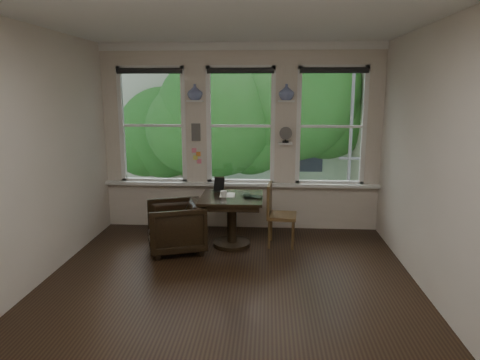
# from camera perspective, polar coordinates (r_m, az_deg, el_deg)

# --- Properties ---
(ground) EXTENTS (4.50, 4.50, 0.00)m
(ground) POSITION_cam_1_polar(r_m,az_deg,el_deg) (5.25, -1.53, -13.69)
(ground) COLOR black
(ground) RESTS_ON ground
(ceiling) EXTENTS (4.50, 4.50, 0.00)m
(ceiling) POSITION_cam_1_polar(r_m,az_deg,el_deg) (4.79, -1.74, 20.70)
(ceiling) COLOR silver
(ceiling) RESTS_ON ground
(wall_back) EXTENTS (4.50, 0.00, 4.50)m
(wall_back) POSITION_cam_1_polar(r_m,az_deg,el_deg) (7.02, 0.10, 5.60)
(wall_back) COLOR beige
(wall_back) RESTS_ON ground
(wall_front) EXTENTS (4.50, 0.00, 4.50)m
(wall_front) POSITION_cam_1_polar(r_m,az_deg,el_deg) (2.62, -6.27, -5.11)
(wall_front) COLOR beige
(wall_front) RESTS_ON ground
(wall_left) EXTENTS (0.00, 4.50, 4.50)m
(wall_left) POSITION_cam_1_polar(r_m,az_deg,el_deg) (5.49, -25.76, 2.68)
(wall_left) COLOR beige
(wall_left) RESTS_ON ground
(wall_right) EXTENTS (0.00, 4.50, 4.50)m
(wall_right) POSITION_cam_1_polar(r_m,az_deg,el_deg) (5.10, 24.42, 2.20)
(wall_right) COLOR beige
(wall_right) RESTS_ON ground
(window_left) EXTENTS (1.10, 0.12, 1.90)m
(window_left) POSITION_cam_1_polar(r_m,az_deg,el_deg) (7.24, -11.52, 7.15)
(window_left) COLOR white
(window_left) RESTS_ON ground
(window_center) EXTENTS (1.10, 0.12, 1.90)m
(window_center) POSITION_cam_1_polar(r_m,az_deg,el_deg) (7.00, 0.10, 7.23)
(window_center) COLOR white
(window_center) RESTS_ON ground
(window_right) EXTENTS (1.10, 0.12, 1.90)m
(window_right) POSITION_cam_1_polar(r_m,az_deg,el_deg) (7.06, 12.02, 7.01)
(window_right) COLOR white
(window_right) RESTS_ON ground
(shelf_left) EXTENTS (0.26, 0.16, 0.03)m
(shelf_left) POSITION_cam_1_polar(r_m,az_deg,el_deg) (6.97, -6.01, 10.44)
(shelf_left) COLOR white
(shelf_left) RESTS_ON ground
(shelf_right) EXTENTS (0.26, 0.16, 0.03)m
(shelf_right) POSITION_cam_1_polar(r_m,az_deg,el_deg) (6.87, 6.19, 10.42)
(shelf_right) COLOR white
(shelf_right) RESTS_ON ground
(intercom) EXTENTS (0.14, 0.06, 0.28)m
(intercom) POSITION_cam_1_polar(r_m,az_deg,el_deg) (7.03, -5.88, 6.37)
(intercom) COLOR #59544F
(intercom) RESTS_ON ground
(sticky_notes) EXTENTS (0.16, 0.01, 0.24)m
(sticky_notes) POSITION_cam_1_polar(r_m,az_deg,el_deg) (7.07, -5.82, 3.55)
(sticky_notes) COLOR pink
(sticky_notes) RESTS_ON ground
(desk_fan) EXTENTS (0.20, 0.20, 0.24)m
(desk_fan) POSITION_cam_1_polar(r_m,az_deg,el_deg) (6.89, 6.10, 5.67)
(desk_fan) COLOR #59544F
(desk_fan) RESTS_ON ground
(vase_left) EXTENTS (0.24, 0.24, 0.25)m
(vase_left) POSITION_cam_1_polar(r_m,az_deg,el_deg) (6.97, -6.04, 11.58)
(vase_left) COLOR silver
(vase_left) RESTS_ON shelf_left
(vase_right) EXTENTS (0.24, 0.24, 0.25)m
(vase_right) POSITION_cam_1_polar(r_m,az_deg,el_deg) (6.87, 6.22, 11.58)
(vase_right) COLOR silver
(vase_right) RESTS_ON shelf_right
(table) EXTENTS (0.90, 0.90, 0.75)m
(table) POSITION_cam_1_polar(r_m,az_deg,el_deg) (6.33, -1.10, -5.51)
(table) COLOR black
(table) RESTS_ON ground
(armchair_left) EXTENTS (0.99, 0.98, 0.72)m
(armchair_left) POSITION_cam_1_polar(r_m,az_deg,el_deg) (6.20, -8.56, -6.16)
(armchair_left) COLOR black
(armchair_left) RESTS_ON ground
(cushion_red) EXTENTS (0.45, 0.45, 0.06)m
(cushion_red) POSITION_cam_1_polar(r_m,az_deg,el_deg) (6.17, -8.58, -5.37)
(cushion_red) COLOR maroon
(cushion_red) RESTS_ON armchair_left
(side_chair_right) EXTENTS (0.46, 0.46, 0.92)m
(side_chair_right) POSITION_cam_1_polar(r_m,az_deg,el_deg) (6.35, 5.61, -4.71)
(side_chair_right) COLOR #4F361C
(side_chair_right) RESTS_ON ground
(laptop) EXTENTS (0.37, 0.33, 0.02)m
(laptop) POSITION_cam_1_polar(r_m,az_deg,el_deg) (6.14, 1.36, -2.30)
(laptop) COLOR black
(laptop) RESTS_ON table
(mug) EXTENTS (0.13, 0.13, 0.09)m
(mug) POSITION_cam_1_polar(r_m,az_deg,el_deg) (6.18, -2.19, -1.88)
(mug) COLOR white
(mug) RESTS_ON table
(drinking_glass) EXTENTS (0.13, 0.13, 0.09)m
(drinking_glass) POSITION_cam_1_polar(r_m,az_deg,el_deg) (6.11, 0.95, -2.05)
(drinking_glass) COLOR white
(drinking_glass) RESTS_ON table
(tablet) EXTENTS (0.17, 0.11, 0.22)m
(tablet) POSITION_cam_1_polar(r_m,az_deg,el_deg) (6.49, -2.80, -0.65)
(tablet) COLOR black
(tablet) RESTS_ON table
(papers) EXTENTS (0.23, 0.31, 0.00)m
(papers) POSITION_cam_1_polar(r_m,az_deg,el_deg) (6.31, -1.69, -2.00)
(papers) COLOR silver
(papers) RESTS_ON table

